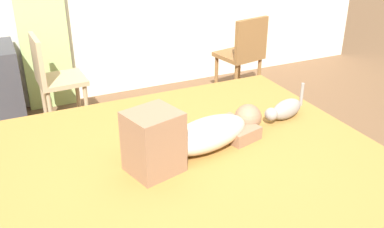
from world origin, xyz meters
TOP-DOWN VIEW (x-y plane):
  - bed at (-0.08, 0.14)m, footprint 2.21×1.90m
  - person_lying at (-0.05, 0.16)m, footprint 0.94×0.47m
  - cat at (0.68, 0.30)m, footprint 0.35×0.17m
  - chair_by_desk at (-0.58, 1.84)m, footprint 0.40×0.40m
  - chair_spare at (1.22, 1.72)m, footprint 0.44×0.44m

SIDE VIEW (x-z plane):
  - bed at x=-0.08m, z-range 0.00..0.53m
  - chair_by_desk at x=-0.58m, z-range 0.08..0.94m
  - chair_spare at x=1.22m, z-range 0.08..0.94m
  - cat at x=0.68m, z-range 0.49..0.70m
  - person_lying at x=-0.05m, z-range 0.48..0.82m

